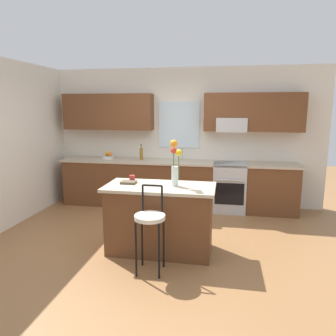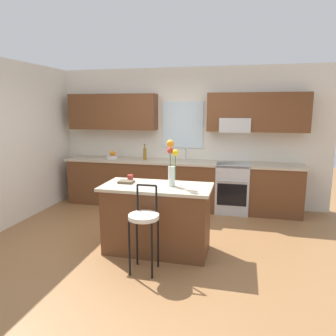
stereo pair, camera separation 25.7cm
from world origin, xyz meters
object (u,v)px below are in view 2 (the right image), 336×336
Objects in this scene: oven_range at (232,188)px; fruit_bowl_oranges at (112,156)px; kitchen_island at (157,218)px; cookbook at (126,182)px; flower_vase at (172,162)px; bar_stool_near at (144,221)px; bottle_olive_oil at (145,154)px; mug_ceramic at (130,178)px.

fruit_bowl_oranges is at bearing 179.34° from oven_range.
cookbook is at bearing 174.33° from kitchen_island.
bar_stool_near is at bearing -108.71° from flower_vase.
oven_range and kitchen_island have the same top height.
fruit_bowl_oranges is 0.70m from bottle_olive_oil.
flower_vase is at bearing -2.30° from cookbook.
bottle_olive_oil is (-0.79, 2.55, 0.41)m from bar_stool_near.
mug_ceramic is at bearing 80.23° from cookbook.
oven_range is 10.22× the size of mug_ceramic.
mug_ceramic is at bearing -78.85° from bottle_olive_oil.
bottle_olive_oil reaches higher than oven_range.
mug_ceramic is at bearing -59.96° from fruit_bowl_oranges.
flower_vase is 0.71m from cookbook.
mug_ceramic is at bearing -127.06° from oven_range.
kitchen_island is 4.70× the size of bottle_olive_oil.
flower_vase reaches higher than fruit_bowl_oranges.
bar_stool_near is 5.21× the size of cookbook.
mug_ceramic is 1.86m from bottle_olive_oil.
bottle_olive_oil is at bearing -0.27° from fruit_bowl_oranges.
cookbook is at bearing -80.04° from bottle_olive_oil.
cookbook is (-1.38, -1.91, 0.48)m from oven_range.
bottle_olive_oil reaches higher than fruit_bowl_oranges.
bar_stool_near is at bearing -90.00° from kitchen_island.
flower_vase reaches higher than bar_stool_near.
cookbook is 2.20m from fruit_bowl_oranges.
bar_stool_near reaches higher than oven_range.
mug_ceramic is at bearing 167.47° from flower_vase.
fruit_bowl_oranges is (-1.04, 1.94, 0.03)m from cookbook.
kitchen_island is 1.40× the size of bar_stool_near.
flower_vase is (-0.73, -1.94, 0.78)m from oven_range.
oven_range is 3.83× the size of fruit_bowl_oranges.
bottle_olive_oil is (0.70, -0.00, 0.08)m from fruit_bowl_oranges.
bottle_olive_oil is at bearing 99.96° from cookbook.
bottle_olive_oil is at bearing 116.61° from flower_vase.
oven_range is at bearing 52.94° from mug_ceramic.
fruit_bowl_oranges is 0.78× the size of bottle_olive_oil.
bar_stool_near is 0.81m from cookbook.
kitchen_island is 0.59m from bar_stool_near.
bar_stool_near is 0.90m from mug_ceramic.
oven_range is at bearing 64.51° from kitchen_island.
bar_stool_near is at bearing -110.29° from oven_range.
bar_stool_near is 2.70m from bottle_olive_oil.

